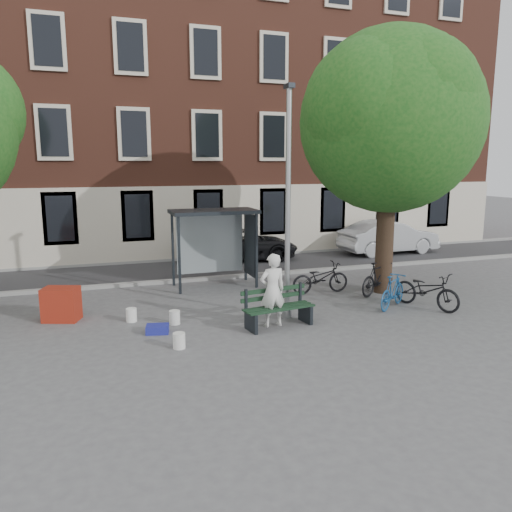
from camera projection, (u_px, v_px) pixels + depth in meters
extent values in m
plane|color=#4C4C4F|center=(287.00, 317.00, 13.63)|extent=(90.00, 90.00, 0.00)
cube|color=#28282B|center=(221.00, 267.00, 20.14)|extent=(40.00, 4.00, 0.01)
cube|color=gray|center=(235.00, 276.00, 18.27)|extent=(40.00, 0.25, 0.12)
cube|color=gray|center=(209.00, 257.00, 21.99)|extent=(40.00, 0.25, 0.12)
cube|color=brown|center=(187.00, 104.00, 24.44)|extent=(30.00, 8.00, 14.00)
cylinder|color=#9EA0A3|center=(288.00, 207.00, 13.08)|extent=(0.14, 0.14, 6.00)
cylinder|color=#9EA0A3|center=(287.00, 313.00, 13.61)|extent=(0.28, 0.28, 0.24)
cube|color=#1E2328|center=(289.00, 86.00, 12.53)|extent=(0.18, 0.35, 0.12)
cylinder|color=black|center=(385.00, 241.00, 15.99)|extent=(0.56, 0.56, 3.40)
sphere|color=#174E17|center=(390.00, 122.00, 15.32)|extent=(5.60, 5.60, 5.60)
sphere|color=#174E17|center=(408.00, 107.00, 15.89)|extent=(3.92, 3.92, 3.92)
sphere|color=#174E17|center=(373.00, 110.00, 14.73)|extent=(4.20, 4.20, 4.20)
sphere|color=#174E17|center=(415.00, 98.00, 14.44)|extent=(3.64, 3.64, 3.64)
cube|color=#1E2328|center=(179.00, 256.00, 15.83)|extent=(0.08, 0.08, 2.50)
cube|color=#1E2328|center=(257.00, 251.00, 16.66)|extent=(0.08, 0.08, 2.50)
cube|color=#1E2328|center=(173.00, 250.00, 16.95)|extent=(0.08, 0.08, 2.50)
cube|color=#1E2328|center=(246.00, 246.00, 17.78)|extent=(0.08, 0.08, 2.50)
cube|color=#1E2328|center=(214.00, 212.00, 16.56)|extent=(2.85, 1.45, 0.12)
cube|color=#8C999E|center=(210.00, 244.00, 17.34)|extent=(2.34, 0.04, 2.00)
cube|color=#1E2328|center=(251.00, 245.00, 17.19)|extent=(0.12, 1.14, 2.12)
cube|color=#D84C19|center=(253.00, 245.00, 17.22)|extent=(0.02, 0.90, 1.62)
imported|color=silver|center=(272.00, 290.00, 12.71)|extent=(0.73, 0.51, 1.90)
cube|color=#1E2328|center=(251.00, 322.00, 12.41)|extent=(0.17, 0.60, 0.48)
cube|color=#1E2328|center=(305.00, 313.00, 13.14)|extent=(0.17, 0.60, 0.48)
cube|color=#15301D|center=(283.00, 310.00, 12.56)|extent=(1.88, 0.41, 0.04)
cube|color=#15301D|center=(279.00, 308.00, 12.73)|extent=(1.88, 0.41, 0.04)
cube|color=#15301D|center=(275.00, 306.00, 12.90)|extent=(1.88, 0.41, 0.04)
cube|color=#15301D|center=(273.00, 297.00, 12.95)|extent=(1.87, 0.33, 0.11)
cube|color=#15301D|center=(273.00, 290.00, 12.92)|extent=(1.87, 0.33, 0.11)
imported|color=black|center=(320.00, 278.00, 16.05)|extent=(1.94, 0.72, 1.01)
imported|color=#184D86|center=(393.00, 291.00, 14.41)|extent=(1.63, 1.32, 0.99)
imported|color=black|center=(427.00, 290.00, 14.40)|extent=(1.45, 2.15, 1.07)
imported|color=black|center=(378.00, 278.00, 15.89)|extent=(1.84, 1.24, 1.08)
imported|color=black|center=(240.00, 244.00, 21.67)|extent=(5.21, 2.88, 1.38)
imported|color=#B4B7BC|center=(389.00, 237.00, 23.22)|extent=(4.75, 1.83, 1.54)
cube|color=maroon|center=(61.00, 304.00, 13.24)|extent=(1.05, 0.87, 0.90)
cube|color=navy|center=(158.00, 329.00, 12.33)|extent=(0.62, 0.51, 0.20)
cylinder|color=silver|center=(179.00, 341.00, 11.29)|extent=(0.31, 0.31, 0.36)
cylinder|color=white|center=(131.00, 315.00, 13.20)|extent=(0.37, 0.37, 0.36)
cylinder|color=white|center=(175.00, 317.00, 13.00)|extent=(0.28, 0.28, 0.36)
cylinder|color=#9EA0A3|center=(379.00, 256.00, 17.84)|extent=(0.04, 0.04, 1.74)
cube|color=#EBF61B|center=(380.00, 236.00, 17.71)|extent=(0.31, 0.10, 0.41)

